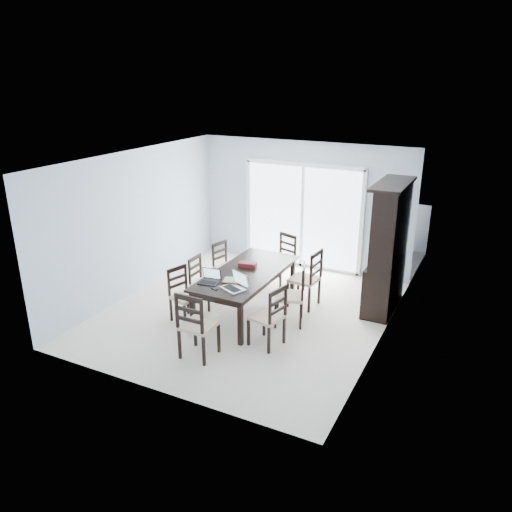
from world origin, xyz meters
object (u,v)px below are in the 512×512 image
Objects in this scene: chair_left_mid at (200,276)px; cell_phone at (214,289)px; chair_end_near at (194,319)px; chair_end_far at (284,253)px; game_box at (248,264)px; chair_right_near at (272,310)px; china_hutch at (388,249)px; dining_table at (247,276)px; laptop_dark at (209,280)px; hot_tub at (311,229)px; laptop_silver at (233,286)px; chair_right_mid at (296,288)px; chair_right_far at (310,273)px; chair_left_far at (224,260)px; chair_left_near at (182,288)px.

chair_left_mid is 1.09m from cell_phone.
chair_end_far is at bearing 90.37° from chair_end_near.
game_box is (-0.12, 1.84, 0.16)m from chair_end_near.
game_box is (-0.94, 1.04, 0.20)m from chair_right_near.
china_hutch reaches higher than chair_end_far.
chair_right_near reaches higher than dining_table.
chair_left_mid is 0.92× the size of chair_right_near.
laptop_dark is 0.19× the size of hot_tub.
game_box is at bearing 128.18° from laptop_silver.
dining_table is 1.00× the size of china_hutch.
laptop_silver is (-0.70, 0.09, 0.22)m from chair_right_near.
laptop_dark is at bearing -161.16° from laptop_silver.
cell_phone is 0.40× the size of game_box.
chair_left_mid is at bearing -154.97° from china_hutch.
chair_right_mid is 1.06× the size of chair_end_far.
chair_right_mid is 3.84m from hot_tub.
dining_table is 1.88× the size of chair_right_mid.
chair_end_near is 3.55× the size of laptop_dark.
chair_right_far is 1.01× the size of chair_end_near.
chair_end_near is at bearing -77.53° from laptop_dark.
chair_right_far is (0.86, 0.69, -0.04)m from dining_table.
chair_end_far is at bearing 85.45° from game_box.
china_hutch is 1.85× the size of chair_end_near.
laptop_dark is (0.55, -0.60, 0.26)m from chair_left_mid.
china_hutch is at bearing -167.75° from chair_end_far.
hot_tub is at bearing 92.41° from game_box.
chair_end_far is (-0.83, 2.34, -0.00)m from chair_right_near.
laptop_silver is (1.05, -1.52, 0.28)m from chair_left_far.
dining_table is 2.14× the size of chair_left_mid.
chair_end_near is at bearing -58.78° from cell_phone.
chair_right_far reaches higher than chair_end_far.
game_box is (0.02, 1.06, 0.03)m from cell_phone.
hot_tub is at bearing 25.43° from chair_right_near.
chair_end_near reaches higher than game_box.
laptop_silver is at bearing 116.13° from chair_right_mid.
chair_end_near reaches higher than hot_tub.
dining_table is 1.19m from chair_right_near.
hot_tub is (-0.13, 4.52, -0.31)m from cell_phone.
chair_left_mid reaches higher than cell_phone.
chair_end_near reaches higher than laptop_silver.
hot_tub is (0.60, 4.36, -0.10)m from chair_left_near.
chair_right_far is at bearing 100.70° from chair_left_far.
chair_right_near is at bearing -76.46° from hot_tub.
laptop_dark is (-1.15, 0.14, 0.21)m from chair_right_near.
chair_end_near reaches higher than chair_right_near.
chair_right_mid is at bearing 23.09° from laptop_dark.
cell_phone is (0.80, -1.64, 0.22)m from chair_left_far.
chair_end_near is 10.03× the size of cell_phone.
chair_right_near is at bearing -175.90° from chair_right_far.
chair_end_far is 0.61× the size of hot_tub.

